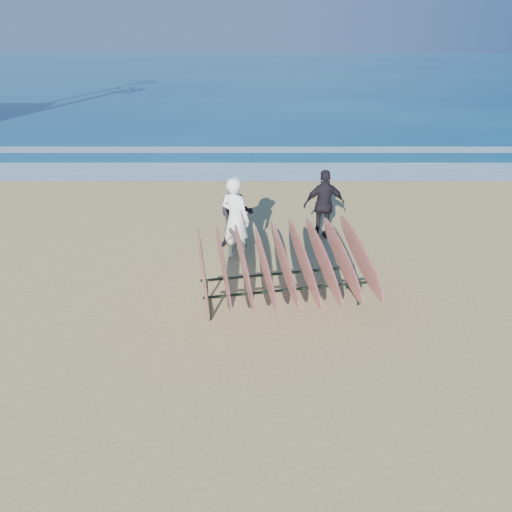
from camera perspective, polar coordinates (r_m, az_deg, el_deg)
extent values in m
plane|color=tan|center=(8.73, 0.00, -7.95)|extent=(120.00, 120.00, 0.00)
plane|color=navy|center=(62.39, 0.00, 22.04)|extent=(160.00, 160.00, 0.00)
plane|color=white|center=(17.89, 0.00, 10.55)|extent=(160.00, 160.00, 0.00)
plane|color=white|center=(21.27, 0.00, 13.15)|extent=(160.00, 160.00, 0.00)
cylinder|color=black|center=(8.62, -5.80, -6.58)|extent=(0.06, 0.06, 0.50)
cylinder|color=black|center=(9.26, 12.81, -4.64)|extent=(0.06, 0.06, 0.50)
cylinder|color=black|center=(9.18, -6.17, -4.39)|extent=(0.06, 0.06, 0.50)
cylinder|color=black|center=(9.78, 11.39, -2.72)|extent=(0.06, 0.06, 0.50)
cylinder|color=black|center=(8.69, 3.90, -4.26)|extent=(3.16, 0.63, 0.06)
cylinder|color=black|center=(9.24, 2.94, -2.23)|extent=(3.16, 0.63, 0.06)
cylinder|color=black|center=(8.99, -5.94, -6.37)|extent=(0.16, 0.65, 0.04)
cylinder|color=black|center=(9.60, 11.98, -4.53)|extent=(0.16, 0.65, 0.04)
ellipsoid|color=#6A070C|center=(8.55, -6.67, -1.56)|extent=(0.52, 2.52, 1.16)
ellipsoid|color=#6A070C|center=(8.58, -4.09, -1.35)|extent=(0.52, 2.52, 1.16)
ellipsoid|color=#6A070C|center=(8.62, -1.53, -1.13)|extent=(0.52, 2.52, 1.16)
ellipsoid|color=#6A070C|center=(8.68, 0.99, -0.92)|extent=(0.52, 2.52, 1.16)
ellipsoid|color=#6A070C|center=(8.76, 3.48, -0.71)|extent=(0.52, 2.52, 1.16)
ellipsoid|color=#6A070C|center=(8.85, 5.92, -0.50)|extent=(0.52, 2.52, 1.16)
ellipsoid|color=#6A070C|center=(8.96, 8.30, -0.29)|extent=(0.52, 2.52, 1.16)
ellipsoid|color=#6A070C|center=(9.08, 10.63, -0.09)|extent=(0.52, 2.52, 1.16)
ellipsoid|color=#6A070C|center=(9.22, 12.88, 0.11)|extent=(0.52, 2.52, 1.16)
imported|color=white|center=(10.54, -2.60, 4.58)|extent=(0.88, 0.81, 2.01)
imported|color=black|center=(11.20, -2.51, 5.25)|extent=(0.88, 0.69, 1.76)
imported|color=black|center=(11.84, 8.52, 6.35)|extent=(1.11, 0.56, 1.82)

